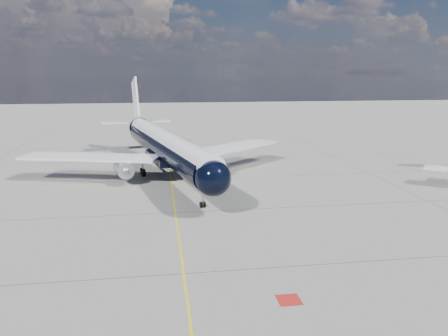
# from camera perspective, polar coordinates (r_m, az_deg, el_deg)

# --- Properties ---
(ground) EXTENTS (320.00, 320.00, 0.00)m
(ground) POSITION_cam_1_polar(r_m,az_deg,el_deg) (67.58, -7.06, -0.57)
(ground) COLOR gray
(ground) RESTS_ON ground
(taxiway_centerline) EXTENTS (0.16, 160.00, 0.01)m
(taxiway_centerline) POSITION_cam_1_polar(r_m,az_deg,el_deg) (62.71, -6.92, -1.57)
(taxiway_centerline) COLOR yellow
(taxiway_centerline) RESTS_ON ground
(red_marking) EXTENTS (1.60, 1.60, 0.01)m
(red_marking) POSITION_cam_1_polar(r_m,az_deg,el_deg) (31.05, 8.48, -16.67)
(red_marking) COLOR maroon
(red_marking) RESTS_ON ground
(main_airliner) EXTENTS (39.59, 48.89, 14.27)m
(main_airliner) POSITION_cam_1_polar(r_m,az_deg,el_deg) (65.68, -7.89, 2.98)
(main_airliner) COLOR black
(main_airliner) RESTS_ON ground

